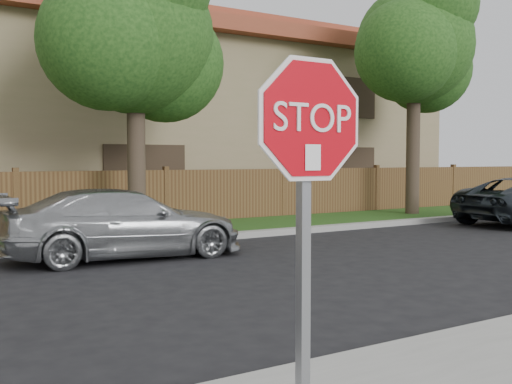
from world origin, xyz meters
TOP-DOWN VIEW (x-y plane):
  - ground at (0.00, 0.00)m, footprint 90.00×90.00m
  - far_curb at (0.00, 8.15)m, footprint 70.00×0.30m
  - grass_strip at (0.00, 9.80)m, footprint 70.00×3.00m
  - fence at (0.00, 11.40)m, footprint 70.00×0.12m
  - tree_mid at (2.52, 9.57)m, footprint 4.80×3.90m
  - tree_right at (12.02, 9.57)m, footprint 4.80×3.90m
  - stop_sign at (-0.62, -1.48)m, footprint 1.01×0.13m
  - sedan_right at (1.17, 6.81)m, footprint 4.73×2.14m

SIDE VIEW (x-z plane):
  - ground at x=0.00m, z-range 0.00..0.00m
  - grass_strip at x=0.00m, z-range 0.00..0.12m
  - far_curb at x=0.00m, z-range 0.00..0.15m
  - sedan_right at x=1.17m, z-range 0.00..1.34m
  - fence at x=0.00m, z-range 0.00..1.60m
  - stop_sign at x=-0.62m, z-range 0.55..3.11m
  - tree_mid at x=2.52m, z-range 1.20..8.55m
  - tree_right at x=12.02m, z-range 1.47..9.67m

